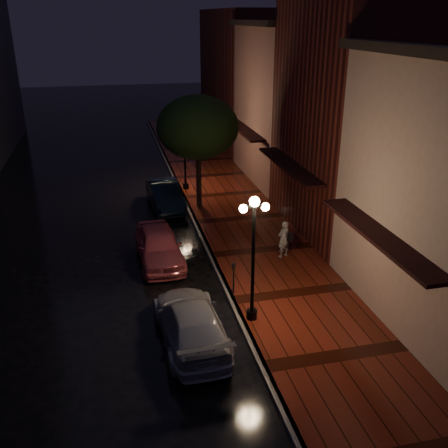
{
  "coord_description": "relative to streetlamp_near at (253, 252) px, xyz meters",
  "views": [
    {
      "loc": [
        -3.76,
        -18.61,
        9.48
      ],
      "look_at": [
        0.62,
        0.27,
        1.4
      ],
      "focal_mm": 40.0,
      "sensor_mm": 36.0,
      "label": 1
    }
  ],
  "objects": [
    {
      "name": "storefront_extra",
      "position": [
        6.65,
        25.0,
        2.4
      ],
      "size": [
        5.0,
        12.0,
        10.0
      ],
      "primitive_type": "cube",
      "color": "#511914",
      "rests_on": "ground"
    },
    {
      "name": "pink_car",
      "position": [
        -2.51,
        5.17,
        -1.87
      ],
      "size": [
        1.9,
        4.37,
        1.47
      ],
      "primitive_type": "imported",
      "rotation": [
        0.0,
        0.0,
        0.04
      ],
      "color": "#CA535D",
      "rests_on": "ground"
    },
    {
      "name": "curb",
      "position": [
        -0.35,
        5.0,
        -2.53
      ],
      "size": [
        0.25,
        60.0,
        0.15
      ],
      "primitive_type": "cube",
      "color": "#595451",
      "rests_on": "ground"
    },
    {
      "name": "streetlamp_far",
      "position": [
        0.0,
        14.0,
        0.0
      ],
      "size": [
        0.96,
        0.36,
        4.31
      ],
      "color": "black",
      "rests_on": "sidewalk"
    },
    {
      "name": "storefront_mid",
      "position": [
        6.65,
        7.0,
        2.9
      ],
      "size": [
        5.0,
        8.0,
        11.0
      ],
      "primitive_type": "cube",
      "color": "#511914",
      "rests_on": "ground"
    },
    {
      "name": "woman_with_umbrella",
      "position": [
        2.57,
        4.18,
        -0.98
      ],
      "size": [
        0.92,
        0.94,
        2.22
      ],
      "rotation": [
        0.0,
        0.0,
        3.54
      ],
      "color": "white",
      "rests_on": "sidewalk"
    },
    {
      "name": "streetlamp_near",
      "position": [
        0.0,
        0.0,
        0.0
      ],
      "size": [
        0.96,
        0.36,
        4.31
      ],
      "color": "black",
      "rests_on": "sidewalk"
    },
    {
      "name": "parking_meter",
      "position": [
        -0.2,
        1.71,
        -1.7
      ],
      "size": [
        0.13,
        0.11,
        1.24
      ],
      "rotation": [
        0.0,
        0.0,
        0.24
      ],
      "color": "black",
      "rests_on": "sidewalk"
    },
    {
      "name": "silver_car",
      "position": [
        -2.15,
        -0.58,
        -1.92
      ],
      "size": [
        2.08,
        4.76,
        1.36
      ],
      "primitive_type": "imported",
      "rotation": [
        0.0,
        0.0,
        3.18
      ],
      "color": "#A6A7AE",
      "rests_on": "ground"
    },
    {
      "name": "storefront_far",
      "position": [
        6.65,
        15.0,
        1.9
      ],
      "size": [
        5.0,
        8.0,
        9.0
      ],
      "primitive_type": "cube",
      "color": "#8C5951",
      "rests_on": "ground"
    },
    {
      "name": "ground",
      "position": [
        -0.35,
        5.0,
        -2.6
      ],
      "size": [
        120.0,
        120.0,
        0.0
      ],
      "primitive_type": "plane",
      "color": "black",
      "rests_on": "ground"
    },
    {
      "name": "sidewalk",
      "position": [
        1.9,
        5.0,
        -2.53
      ],
      "size": [
        4.5,
        60.0,
        0.15
      ],
      "primitive_type": "cube",
      "color": "#49180D",
      "rests_on": "ground"
    },
    {
      "name": "navy_car",
      "position": [
        -1.5,
        11.46,
        -1.89
      ],
      "size": [
        1.78,
        4.41,
        1.42
      ],
      "primitive_type": "imported",
      "rotation": [
        0.0,
        0.0,
        0.06
      ],
      "color": "black",
      "rests_on": "ground"
    },
    {
      "name": "street_tree",
      "position": [
        0.26,
        10.99,
        1.64
      ],
      "size": [
        4.16,
        4.16,
        5.8
      ],
      "color": "black",
      "rests_on": "sidewalk"
    }
  ]
}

